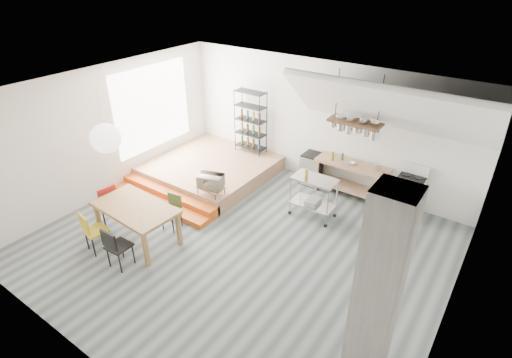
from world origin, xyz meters
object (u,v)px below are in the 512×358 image
Objects in this scene: rolling_cart at (314,192)px; mini_fridge at (312,169)px; stove at (407,196)px; dining_table at (135,210)px.

rolling_cart is 1.21× the size of mini_fridge.
stove reaches higher than mini_fridge.
mini_fridge is at bearing 70.20° from dining_table.
stove is at bearing 47.82° from dining_table.
stove reaches higher than dining_table.
dining_table is 3.91m from rolling_cart.
dining_table is at bearing -135.53° from stove.
stove is 0.64× the size of dining_table.
dining_table is 1.79× the size of rolling_cart.
mini_fridge is (-2.50, 0.04, -0.06)m from stove.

